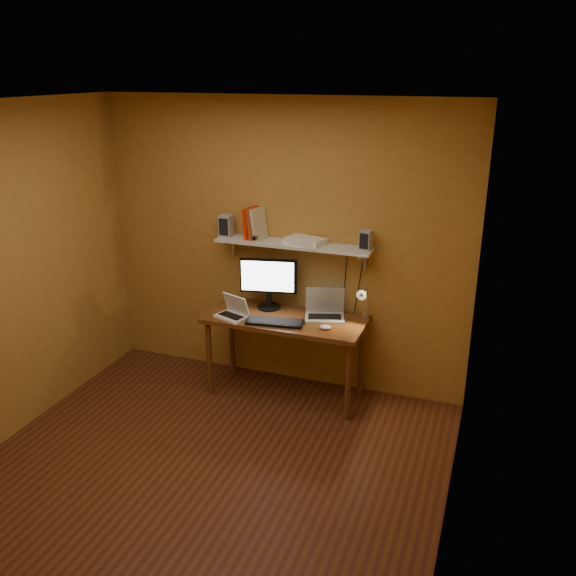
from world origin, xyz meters
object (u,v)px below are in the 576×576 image
at_px(desk, 286,326).
at_px(shelf_camera, 255,238).
at_px(desk_lamp, 364,300).
at_px(mouse, 326,327).
at_px(netbook, 233,311).
at_px(wall_shelf, 293,245).
at_px(router, 305,241).
at_px(laptop, 325,310).
at_px(speaker_right, 366,240).
at_px(keyboard, 275,322).
at_px(monitor, 269,281).
at_px(speaker_left, 226,226).

xyz_separation_m(desk, shelf_camera, (-0.33, 0.13, 0.74)).
distance_m(desk, desk_lamp, 0.73).
relative_size(mouse, desk_lamp, 0.27).
bearing_deg(netbook, wall_shelf, 58.47).
height_order(desk, router, router).
bearing_deg(router, laptop, -16.68).
distance_m(desk_lamp, speaker_right, 0.51).
bearing_deg(wall_shelf, router, -1.09).
bearing_deg(wall_shelf, keyboard, -95.99).
relative_size(netbook, mouse, 3.22).
bearing_deg(speaker_right, laptop, -158.24).
bearing_deg(router, keyboard, -112.58).
height_order(netbook, keyboard, netbook).
height_order(laptop, mouse, laptop).
distance_m(monitor, keyboard, 0.45).
relative_size(keyboard, mouse, 4.90).
relative_size(laptop, shelf_camera, 3.89).
relative_size(laptop, speaker_right, 2.34).
height_order(desk, desk_lamp, desk_lamp).
distance_m(monitor, speaker_left, 0.62).
relative_size(keyboard, desk_lamp, 1.30).
distance_m(monitor, laptop, 0.57).
height_order(desk, monitor, monitor).
xyz_separation_m(desk, speaker_left, (-0.64, 0.20, 0.81)).
height_order(wall_shelf, laptop, wall_shelf).
distance_m(shelf_camera, router, 0.44).
height_order(wall_shelf, speaker_left, speaker_left).
bearing_deg(monitor, laptop, -15.66).
bearing_deg(keyboard, wall_shelf, 76.07).
bearing_deg(monitor, wall_shelf, -4.19).
height_order(desk_lamp, speaker_right, speaker_right).
distance_m(keyboard, shelf_camera, 0.76).
bearing_deg(mouse, speaker_right, 43.02).
relative_size(monitor, speaker_left, 2.59).
height_order(monitor, laptop, monitor).
bearing_deg(shelf_camera, laptop, -0.42).
distance_m(desk, monitor, 0.44).
xyz_separation_m(keyboard, speaker_left, (-0.60, 0.36, 0.71)).
relative_size(monitor, router, 1.57).
bearing_deg(desk_lamp, keyboard, -157.81).
bearing_deg(laptop, mouse, -88.39).
bearing_deg(mouse, shelf_camera, 149.15).
bearing_deg(speaker_left, desk, -18.10).
bearing_deg(desk_lamp, router, 173.19).
bearing_deg(shelf_camera, desk, -22.12).
relative_size(desk_lamp, speaker_right, 2.24).
bearing_deg(speaker_left, speaker_right, -0.64).
height_order(desk, shelf_camera, shelf_camera).
relative_size(desk, desk_lamp, 3.73).
distance_m(wall_shelf, desk_lamp, 0.77).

